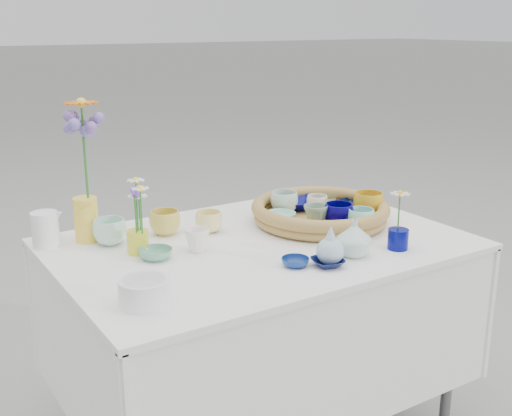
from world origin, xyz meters
TOP-DOWN VIEW (x-y plane):
  - wicker_tray at (0.28, 0.05)m, footprint 0.47×0.47m
  - tray_ceramic_0 at (0.29, 0.18)m, footprint 0.16×0.16m
  - tray_ceramic_1 at (0.44, 0.06)m, footprint 0.15×0.15m
  - tray_ceramic_2 at (0.44, -0.02)m, footprint 0.11×0.11m
  - tray_ceramic_3 at (0.31, 0.04)m, footprint 0.12×0.12m
  - tray_ceramic_4 at (0.21, -0.02)m, footprint 0.09×0.09m
  - tray_ceramic_5 at (0.14, 0.09)m, footprint 0.13×0.13m
  - tray_ceramic_6 at (0.21, 0.17)m, footprint 0.12×0.12m
  - tray_ceramic_7 at (0.32, 0.12)m, footprint 0.09×0.09m
  - tray_ceramic_8 at (0.41, 0.18)m, footprint 0.10×0.10m
  - tray_ceramic_9 at (0.27, -0.05)m, footprint 0.11×0.11m
  - tray_ceramic_10 at (0.12, -0.00)m, footprint 0.12×0.12m
  - tray_ceramic_11 at (0.31, -0.12)m, footprint 0.11×0.11m
  - tray_ceramic_12 at (0.25, 0.21)m, footprint 0.07×0.07m
  - loose_ceramic_0 at (-0.22, 0.22)m, footprint 0.11×0.11m
  - loose_ceramic_1 at (-0.09, 0.17)m, footprint 0.09×0.09m
  - loose_ceramic_2 at (-0.34, 0.03)m, footprint 0.13×0.13m
  - loose_ceramic_3 at (-0.21, 0.03)m, footprint 0.09×0.09m
  - loose_ceramic_4 at (-0.03, -0.23)m, footprint 0.11×0.11m
  - loose_ceramic_5 at (-0.41, 0.23)m, footprint 0.14×0.14m
  - loose_ceramic_6 at (0.05, -0.28)m, footprint 0.11×0.11m
  - fluted_bowl at (-0.49, -0.25)m, footprint 0.13×0.13m
  - bud_vase_paleblue at (0.06, -0.28)m, footprint 0.10×0.10m
  - bud_vase_seafoam at (0.17, -0.26)m, footprint 0.13×0.13m
  - bud_vase_cobalt at (0.32, -0.28)m, footprint 0.08×0.08m
  - single_daisy at (0.33, -0.27)m, footprint 0.07×0.07m
  - tall_vase_yellow at (-0.46, 0.30)m, footprint 0.08×0.08m
  - gerbera at (-0.45, 0.29)m, footprint 0.15×0.15m
  - hydrangea at (-0.45, 0.29)m, footprint 0.12×0.12m
  - white_pitcher at (-0.58, 0.31)m, footprint 0.12×0.09m
  - daisy_cup at (-0.36, 0.11)m, footprint 0.08×0.08m
  - daisy_posy at (-0.35, 0.09)m, footprint 0.10×0.10m

SIDE VIEW (x-z plane):
  - loose_ceramic_6 at x=0.05m, z-range 0.77..0.79m
  - loose_ceramic_4 at x=-0.03m, z-range 0.77..0.79m
  - loose_ceramic_2 at x=-0.34m, z-range 0.77..0.80m
  - tray_ceramic_8 at x=0.41m, z-range 0.78..0.81m
  - tray_ceramic_10 at x=0.12m, z-range 0.78..0.81m
  - bud_vase_cobalt at x=0.32m, z-range 0.77..0.83m
  - tray_ceramic_3 at x=0.31m, z-range 0.78..0.81m
  - tray_ceramic_1 at x=0.44m, z-range 0.78..0.81m
  - fluted_bowl at x=-0.49m, z-range 0.77..0.83m
  - tray_ceramic_5 at x=0.14m, z-range 0.78..0.82m
  - loose_ceramic_1 at x=-0.09m, z-range 0.77..0.84m
  - daisy_cup at x=-0.36m, z-range 0.77..0.84m
  - loose_ceramic_3 at x=-0.21m, z-range 0.77..0.84m
  - tray_ceramic_0 at x=0.29m, z-range 0.78..0.82m
  - wicker_tray at x=0.28m, z-range 0.77..0.84m
  - loose_ceramic_0 at x=-0.22m, z-range 0.77..0.84m
  - loose_ceramic_5 at x=-0.41m, z-range 0.77..0.85m
  - tray_ceramic_12 at x=0.25m, z-range 0.78..0.84m
  - tray_ceramic_7 at x=0.32m, z-range 0.78..0.84m
  - tray_ceramic_11 at x=0.31m, z-range 0.78..0.85m
  - white_pitcher at x=-0.58m, z-range 0.77..0.88m
  - tray_ceramic_4 at x=0.21m, z-range 0.78..0.86m
  - bud_vase_seafoam at x=0.17m, z-range 0.77..0.88m
  - tray_ceramic_6 at x=0.21m, z-range 0.78..0.86m
  - tray_ceramic_9 at x=0.27m, z-range 0.78..0.86m
  - tray_ceramic_2 at x=0.44m, z-range 0.78..0.87m
  - bud_vase_paleblue at x=0.06m, z-range 0.77..0.89m
  - tall_vase_yellow at x=-0.46m, z-range 0.77..0.91m
  - single_daisy at x=0.33m, z-range 0.82..0.95m
  - daisy_posy at x=-0.35m, z-range 0.84..0.99m
  - hydrangea at x=-0.45m, z-range 0.86..1.18m
  - gerbera at x=-0.45m, z-range 0.90..1.21m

